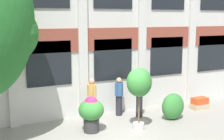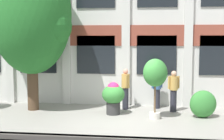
{
  "view_description": "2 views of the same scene",
  "coord_description": "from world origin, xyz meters",
  "views": [
    {
      "loc": [
        -4.26,
        -8.67,
        3.95
      ],
      "look_at": [
        0.91,
        1.98,
        1.96
      ],
      "focal_mm": 50.0,
      "sensor_mm": 36.0,
      "label": 1
    },
    {
      "loc": [
        1.04,
        -10.93,
        2.97
      ],
      "look_at": [
        -0.53,
        2.03,
        1.65
      ],
      "focal_mm": 50.0,
      "sensor_mm": 36.0,
      "label": 2
    }
  ],
  "objects": [
    {
      "name": "ground_plane",
      "position": [
        0.0,
        0.0,
        0.0
      ],
      "size": [
        80.0,
        80.0,
        0.0
      ],
      "primitive_type": "plane",
      "color": "gray"
    },
    {
      "name": "apartment_facade",
      "position": [
        -0.0,
        2.99,
        3.97
      ],
      "size": [
        16.41,
        0.64,
        7.98
      ],
      "color": "silver",
      "rests_on": "ground"
    },
    {
      "name": "broadleaf_tree",
      "position": [
        -3.77,
        1.41,
        3.87
      ],
      "size": [
        3.45,
        3.29,
        6.45
      ],
      "color": "#4C3826",
      "rests_on": "ground"
    },
    {
      "name": "potted_plant_low_pan",
      "position": [
        1.25,
        0.51,
        1.64
      ],
      "size": [
        0.89,
        0.89,
        2.23
      ],
      "color": "beige",
      "rests_on": "ground"
    },
    {
      "name": "potted_plant_glazed_jar",
      "position": [
        -0.35,
        1.03,
        0.73
      ],
      "size": [
        0.89,
        0.89,
        1.27
      ],
      "color": "#333333",
      "rests_on": "ground"
    },
    {
      "name": "resident_by_doorway",
      "position": [
        2.02,
        1.76,
        0.9
      ],
      "size": [
        0.49,
        0.34,
        1.67
      ],
      "rotation": [
        0.0,
        0.0,
        -1.12
      ],
      "color": "#282833",
      "rests_on": "ground"
    },
    {
      "name": "resident_watching_tracks",
      "position": [
        1.37,
        2.28,
        0.84
      ],
      "size": [
        0.46,
        0.34,
        1.58
      ],
      "rotation": [
        0.0,
        0.0,
        -1.02
      ],
      "color": "#282833",
      "rests_on": "ground"
    },
    {
      "name": "resident_near_plants",
      "position": [
        0.05,
        1.96,
        0.92
      ],
      "size": [
        0.34,
        0.53,
        1.71
      ],
      "rotation": [
        0.0,
        0.0,
        -2.99
      ],
      "color": "#282833",
      "rests_on": "ground"
    },
    {
      "name": "topiary_hedge",
      "position": [
        3.06,
        0.92,
        0.52
      ],
      "size": [
        1.12,
        0.87,
        1.03
      ],
      "primitive_type": "ellipsoid",
      "rotation": [
        0.0,
        0.0,
        0.19
      ],
      "color": "#388438",
      "rests_on": "ground"
    }
  ]
}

